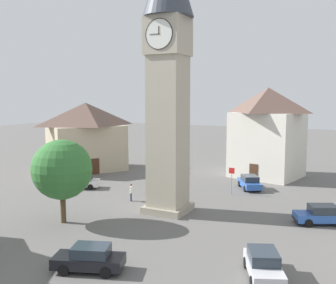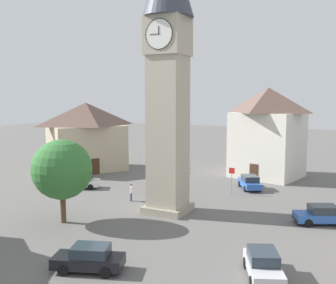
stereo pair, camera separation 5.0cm
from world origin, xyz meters
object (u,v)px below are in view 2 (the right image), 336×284
Objects in this scene: clock_tower at (168,49)px; car_blue_kerb at (321,215)px; tree at (62,170)px; building_hall_far at (268,132)px; car_white_side at (263,264)px; car_black_far at (89,258)px; road_sign at (232,176)px; pedestrian at (131,191)px; building_corner_back at (86,136)px; car_silver_kerb at (250,182)px; car_red_corner at (81,181)px.

car_blue_kerb is at bearing -168.68° from clock_tower.
tree is 27.80m from building_hall_far.
car_black_far is (9.26, 3.74, 0.00)m from car_white_side.
car_black_far is 1.59× the size of road_sign.
car_black_far is at bearing 113.12° from pedestrian.
tree is at bearing -8.16° from car_white_side.
car_blue_kerb is at bearing 162.29° from building_corner_back.
tree is (7.43, -6.13, 3.58)m from car_black_far.
clock_tower is at bearing 70.24° from car_silver_kerb.
car_blue_kerb is at bearing 147.33° from road_sign.
building_hall_far is (-23.28, -6.67, 0.98)m from building_corner_back.
car_black_far is at bearing 95.57° from clock_tower.
car_silver_kerb is 2.61× the size of pedestrian.
clock_tower is 5.43× the size of car_red_corner.
pedestrian reaches higher than car_red_corner.
car_red_corner is 16.58m from road_sign.
building_hall_far is (-0.14, -7.53, 4.99)m from car_silver_kerb.
building_corner_back reaches higher than pedestrian.
tree is (-6.44, 10.02, 3.58)m from car_red_corner.
road_sign is at bearing 71.66° from car_silver_kerb.
car_white_side is (-6.30, 20.56, 0.00)m from car_silver_kerb.
car_silver_kerb is at bearing -154.18° from car_red_corner.
building_corner_back is at bearing -10.38° from road_sign.
car_blue_kerb is at bearing -126.62° from car_black_far.
car_silver_kerb is 23.50m from building_corner_back.
car_black_far is at bearing 128.74° from building_corner_back.
building_corner_back reaches higher than car_white_side.
road_sign is at bearing -110.29° from clock_tower.
car_silver_kerb is 0.36× the size of building_corner_back.
building_hall_far reaches higher than car_black_far.
building_hall_far reaches higher than car_red_corner.
tree reaches higher than car_black_far.
clock_tower is at bearing 146.53° from building_corner_back.
clock_tower is 18.46m from car_blue_kerb.
clock_tower is 24.57m from building_corner_back.
car_black_far is 32.50m from building_corner_back.
car_black_far is (11.24, 15.12, 0.00)m from car_blue_kerb.
road_sign is at bearing -67.06° from car_white_side.
tree is (1.40, 8.01, 3.33)m from pedestrian.
car_blue_kerb is (-12.47, -2.50, -13.38)m from clock_tower.
car_silver_kerb is at bearing -108.34° from road_sign.
tree is 2.42× the size of road_sign.
clock_tower is at bearing -84.43° from car_black_far.
clock_tower reaches higher than car_red_corner.
pedestrian is at bearing 142.09° from building_corner_back.
building_corner_back is (29.44, -21.42, 4.01)m from car_white_side.
car_white_side is 9.98m from car_black_far.
car_black_far is at bearing 83.05° from car_silver_kerb.
car_white_side is (-23.13, 12.41, 0.00)m from car_red_corner.
clock_tower is 14.25× the size of pedestrian.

